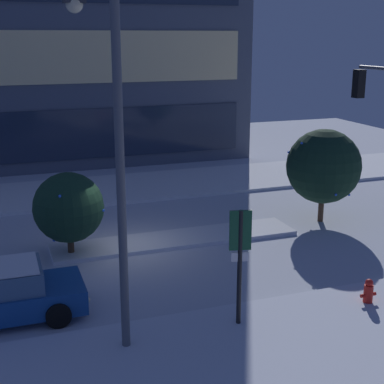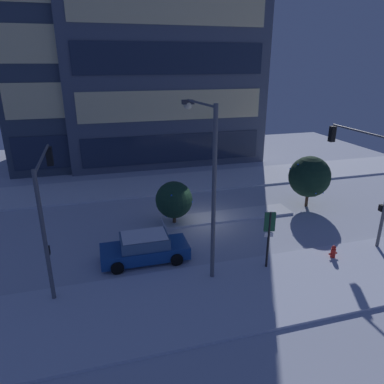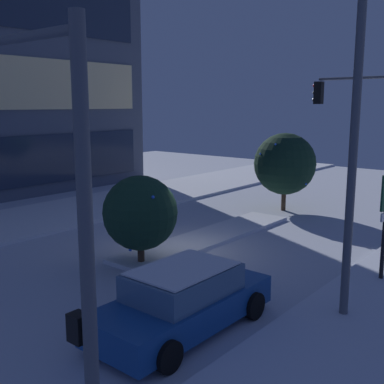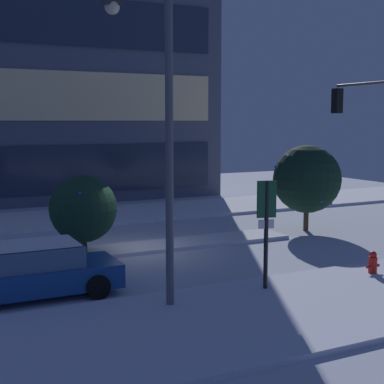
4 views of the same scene
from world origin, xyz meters
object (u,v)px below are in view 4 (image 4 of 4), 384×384
object	(u,v)px
car_near	(34,271)
street_lamp_arched	(151,95)
decorated_tree_median	(307,179)
decorated_tree_left_of_median	(83,209)
fire_hydrant	(373,265)
parking_info_sign	(266,221)

from	to	relation	value
car_near	street_lamp_arched	xyz separation A→B (m)	(2.79, -1.69, 4.72)
car_near	decorated_tree_median	world-z (taller)	decorated_tree_median
decorated_tree_left_of_median	car_near	bearing A→B (deg)	-122.69
decorated_tree_median	decorated_tree_left_of_median	bearing A→B (deg)	-177.75
street_lamp_arched	fire_hydrant	world-z (taller)	street_lamp_arched
street_lamp_arched	decorated_tree_median	distance (m)	11.89
parking_info_sign	decorated_tree_median	world-z (taller)	decorated_tree_median
street_lamp_arched	decorated_tree_left_of_median	size ratio (longest dim) A/B	2.88
street_lamp_arched	decorated_tree_left_of_median	bearing A→B (deg)	-3.18
parking_info_sign	decorated_tree_median	bearing A→B (deg)	-32.03
car_near	fire_hydrant	size ratio (longest dim) A/B	5.72
parking_info_sign	fire_hydrant	bearing A→B (deg)	-79.48
car_near	fire_hydrant	world-z (taller)	car_near
street_lamp_arched	parking_info_sign	bearing A→B (deg)	-111.35
car_near	parking_info_sign	distance (m)	6.50
car_near	decorated_tree_left_of_median	distance (m)	4.76
fire_hydrant	parking_info_sign	world-z (taller)	parking_info_sign
street_lamp_arched	parking_info_sign	size ratio (longest dim) A/B	2.65
fire_hydrant	parking_info_sign	bearing A→B (deg)	178.05
street_lamp_arched	parking_info_sign	xyz separation A→B (m)	(3.05, -0.83, -3.41)
fire_hydrant	parking_info_sign	size ratio (longest dim) A/B	0.26
fire_hydrant	decorated_tree_median	xyz separation A→B (m)	(2.87, 6.97, 1.88)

